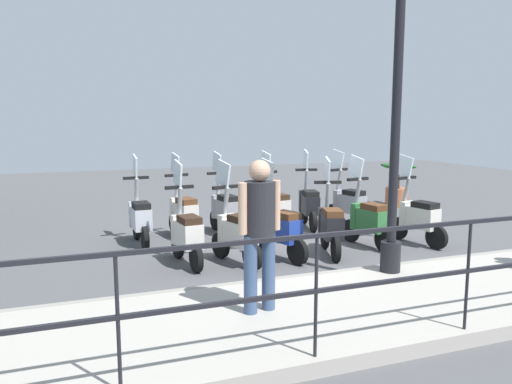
{
  "coord_description": "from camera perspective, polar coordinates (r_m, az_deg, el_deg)",
  "views": [
    {
      "loc": [
        -7.76,
        3.46,
        2.15
      ],
      "look_at": [
        0.2,
        0.5,
        0.9
      ],
      "focal_mm": 35.0,
      "sensor_mm": 36.0,
      "label": 1
    }
  ],
  "objects": [
    {
      "name": "promenade_walkway",
      "position": [
        6.12,
        15.84,
        -11.76
      ],
      "size": [
        2.2,
        20.0,
        0.15
      ],
      "color": "#A39E93",
      "rests_on": "ground_plane"
    },
    {
      "name": "potted_palm",
      "position": [
        12.85,
        15.83,
        0.42
      ],
      "size": [
        1.06,
        0.66,
        1.05
      ],
      "color": "#9E5B3D",
      "rests_on": "ground_plane"
    },
    {
      "name": "scooter_near_4",
      "position": [
        7.42,
        -2.28,
        -4.62
      ],
      "size": [
        1.2,
        0.54,
        1.54
      ],
      "rotation": [
        0.0,
        0.0,
        0.3
      ],
      "color": "black",
      "rests_on": "ground_plane"
    },
    {
      "name": "scooter_near_2",
      "position": [
        8.0,
        8.52,
        -3.74
      ],
      "size": [
        1.2,
        0.54,
        1.54
      ],
      "rotation": [
        0.0,
        0.0,
        -0.29
      ],
      "color": "black",
      "rests_on": "ground_plane"
    },
    {
      "name": "scooter_near_3",
      "position": [
        7.69,
        2.75,
        -4.16
      ],
      "size": [
        1.2,
        0.55,
        1.54
      ],
      "rotation": [
        0.0,
        0.0,
        0.3
      ],
      "color": "black",
      "rests_on": "ground_plane"
    },
    {
      "name": "lamp_post_near",
      "position": [
        6.62,
        15.66,
        6.95
      ],
      "size": [
        0.26,
        0.9,
        4.23
      ],
      "color": "black",
      "rests_on": "promenade_walkway"
    },
    {
      "name": "pedestrian_distant",
      "position": [
        5.11,
        0.42,
        -3.7
      ],
      "size": [
        0.37,
        0.48,
        1.59
      ],
      "rotation": [
        0.0,
        0.0,
        3.33
      ],
      "color": "#384C70",
      "rests_on": "promenade_walkway"
    },
    {
      "name": "scooter_far_1",
      "position": [
        9.95,
        6.06,
        -1.32
      ],
      "size": [
        1.21,
        0.51,
        1.54
      ],
      "rotation": [
        0.0,
        0.0,
        -0.24
      ],
      "color": "black",
      "rests_on": "ground_plane"
    },
    {
      "name": "scooter_far_5",
      "position": [
        8.76,
        -13.11,
        -2.81
      ],
      "size": [
        1.23,
        0.44,
        1.54
      ],
      "rotation": [
        0.0,
        0.0,
        0.04
      ],
      "color": "black",
      "rests_on": "ground_plane"
    },
    {
      "name": "scooter_near_5",
      "position": [
        7.44,
        -7.97,
        -4.65
      ],
      "size": [
        1.23,
        0.44,
        1.54
      ],
      "rotation": [
        0.0,
        0.0,
        0.11
      ],
      "color": "black",
      "rests_on": "ground_plane"
    },
    {
      "name": "scooter_far_2",
      "position": [
        9.48,
        2.1,
        -1.76
      ],
      "size": [
        1.23,
        0.47,
        1.54
      ],
      "rotation": [
        0.0,
        0.0,
        0.16
      ],
      "color": "black",
      "rests_on": "ground_plane"
    },
    {
      "name": "ground_plane",
      "position": [
        8.76,
        3.54,
        -5.84
      ],
      "size": [
        28.0,
        28.0,
        0.0
      ],
      "primitive_type": "plane",
      "color": "#4C4C4F"
    },
    {
      "name": "scooter_near_0",
      "position": [
        9.01,
        17.99,
        -2.71
      ],
      "size": [
        1.22,
        0.5,
        1.54
      ],
      "rotation": [
        0.0,
        0.0,
        0.21
      ],
      "color": "black",
      "rests_on": "ground_plane"
    },
    {
      "name": "scooter_far_3",
      "position": [
        9.32,
        -3.63,
        -1.94
      ],
      "size": [
        1.23,
        0.44,
        1.54
      ],
      "rotation": [
        0.0,
        0.0,
        0.13
      ],
      "color": "black",
      "rests_on": "ground_plane"
    },
    {
      "name": "fence_railing",
      "position": [
        5.12,
        23.17,
        -6.37
      ],
      "size": [
        0.04,
        16.03,
        1.07
      ],
      "color": "black",
      "rests_on": "promenade_walkway"
    },
    {
      "name": "scooter_near_1",
      "position": [
        8.59,
        12.67,
        -3.02
      ],
      "size": [
        1.22,
        0.47,
        1.54
      ],
      "rotation": [
        0.0,
        0.0,
        0.18
      ],
      "color": "black",
      "rests_on": "ground_plane"
    },
    {
      "name": "scooter_far_4",
      "position": [
        9.07,
        -8.32,
        -2.31
      ],
      "size": [
        1.22,
        0.48,
        1.54
      ],
      "rotation": [
        0.0,
        0.0,
        0.18
      ],
      "color": "black",
      "rests_on": "ground_plane"
    },
    {
      "name": "scooter_far_0",
      "position": [
        10.13,
        10.49,
        -1.25
      ],
      "size": [
        1.21,
        0.53,
        1.54
      ],
      "rotation": [
        0.0,
        0.0,
        0.27
      ],
      "color": "black",
      "rests_on": "ground_plane"
    }
  ]
}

